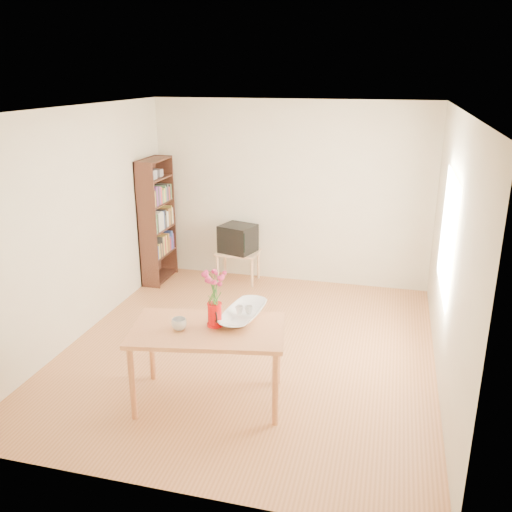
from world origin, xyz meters
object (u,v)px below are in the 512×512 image
(pitcher, at_px, (215,315))
(television, at_px, (238,238))
(table, at_px, (208,336))
(bowl, at_px, (243,295))
(mug, at_px, (179,324))

(pitcher, xyz_separation_m, television, (-0.64, 2.97, -0.19))
(table, height_order, pitcher, pitcher)
(pitcher, bearing_deg, bowl, 21.62)
(bowl, distance_m, television, 2.88)
(table, distance_m, pitcher, 0.20)
(bowl, bearing_deg, pitcher, -131.37)
(table, xyz_separation_m, mug, (-0.24, -0.09, 0.14))
(mug, xyz_separation_m, television, (-0.36, 3.13, -0.14))
(pitcher, distance_m, bowl, 0.33)
(pitcher, height_order, bowl, bowl)
(mug, bearing_deg, table, -169.17)
(table, bearing_deg, mug, -168.98)
(bowl, relative_size, television, 0.85)
(table, bearing_deg, bowl, 39.64)
(mug, xyz_separation_m, bowl, (0.49, 0.39, 0.17))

